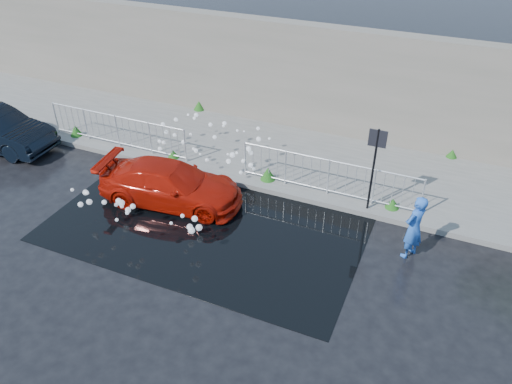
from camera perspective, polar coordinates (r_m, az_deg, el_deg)
ground at (r=12.70m, az=-9.59°, el=-5.49°), size 90.00×90.00×0.00m
pavement at (r=16.29m, az=-0.42°, el=4.92°), size 30.00×4.00×0.15m
curb at (r=14.74m, az=-3.55°, el=1.48°), size 30.00×0.25×0.16m
retaining_wall at (r=17.39m, az=2.56°, el=13.42°), size 30.00×0.60×3.50m
puddle at (r=13.14m, az=-5.46°, el=-3.54°), size 8.00×5.00×0.01m
sign_post at (r=12.86m, az=13.43°, el=3.89°), size 0.45×0.06×2.50m
railing_left at (r=16.66m, az=-15.59°, el=6.85°), size 5.05×0.05×1.10m
railing_right at (r=13.77m, az=8.27°, el=1.84°), size 5.05×0.05×1.10m
weeds at (r=15.91m, az=-2.76°, el=5.12°), size 12.17×3.93×0.39m
water_spray at (r=14.11m, az=-7.73°, el=2.59°), size 3.69×5.56×1.09m
red_car at (r=13.77m, az=-9.71°, el=0.90°), size 4.12×2.10×1.15m
person at (r=12.15m, az=17.60°, el=-3.86°), size 0.65×0.73×1.67m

